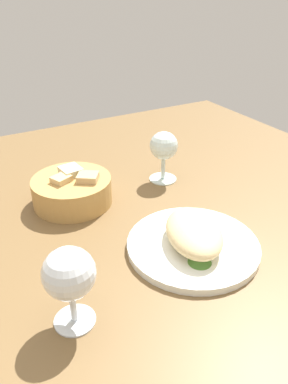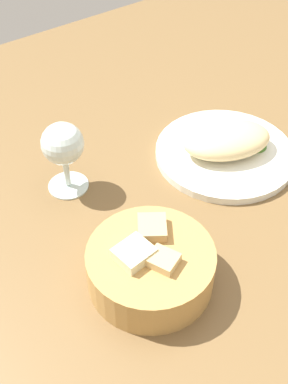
% 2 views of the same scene
% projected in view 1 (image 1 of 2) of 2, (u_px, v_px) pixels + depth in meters
% --- Properties ---
extents(ground_plane, '(1.40, 1.40, 0.02)m').
position_uv_depth(ground_plane, '(138.00, 249.00, 0.72)').
color(ground_plane, brown).
extents(plate, '(0.25, 0.25, 0.01)m').
position_uv_depth(plate, '(193.00, 246.00, 0.71)').
color(plate, white).
rests_on(plate, ground_plane).
extents(omelette, '(0.18, 0.15, 0.05)m').
position_uv_depth(omelette, '(194.00, 232.00, 0.69)').
color(omelette, beige).
rests_on(omelette, plate).
extents(lettuce_garnish, '(0.04, 0.04, 0.02)m').
position_uv_depth(lettuce_garnish, '(200.00, 258.00, 0.65)').
color(lettuce_garnish, '#477D2E').
rests_on(lettuce_garnish, plate).
extents(bread_basket, '(0.17, 0.17, 0.08)m').
position_uv_depth(bread_basket, '(73.00, 190.00, 0.84)').
color(bread_basket, tan).
rests_on(bread_basket, ground_plane).
extents(wine_glass_near, '(0.07, 0.07, 0.12)m').
position_uv_depth(wine_glass_near, '(164.00, 149.00, 0.91)').
color(wine_glass_near, silver).
rests_on(wine_glass_near, ground_plane).
extents(wine_glass_far, '(0.08, 0.08, 0.13)m').
position_uv_depth(wine_glass_far, '(69.00, 276.00, 0.52)').
color(wine_glass_far, silver).
rests_on(wine_glass_far, ground_plane).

